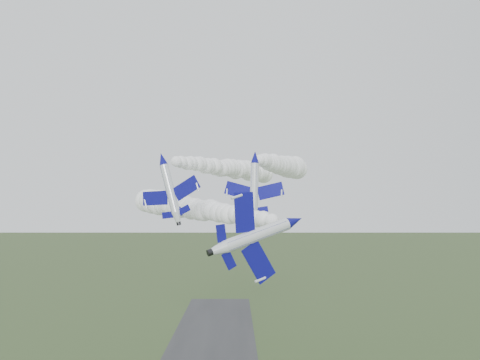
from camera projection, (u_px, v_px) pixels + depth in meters
name	position (u px, v px, depth m)	size (l,w,h in m)	color
jet_lead	(295.00, 221.00, 64.75)	(6.93, 12.37, 10.27)	silver
smoke_trail_jet_lead	(190.00, 207.00, 100.66)	(5.48, 72.65, 5.48)	white
jet_pair_left	(162.00, 159.00, 84.56)	(9.71, 11.68, 3.71)	silver
smoke_trail_jet_pair_left	(231.00, 169.00, 120.42)	(5.30, 69.33, 5.30)	white
jet_pair_right	(255.00, 157.00, 85.65)	(9.64, 11.34, 2.81)	silver
smoke_trail_jet_pair_right	(283.00, 165.00, 122.27)	(5.97, 70.43, 5.97)	white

